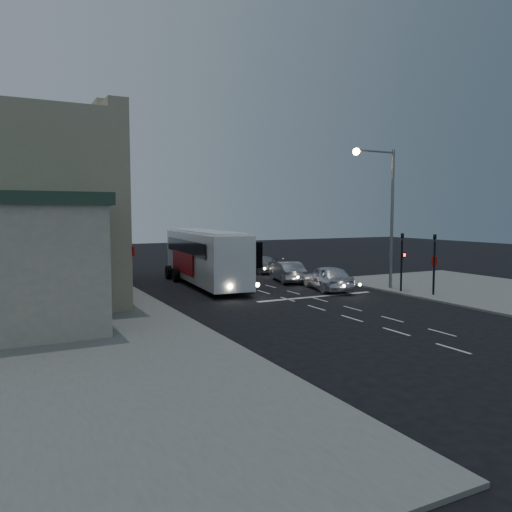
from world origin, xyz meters
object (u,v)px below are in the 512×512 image
tour_bus (205,256)px  regulatory_sign (434,268)px  street_tree (101,220)px  traffic_signal_side (434,257)px  car_sedan_b (256,264)px  car_sedan_a (287,272)px  car_suv (328,278)px  traffic_signal_main (402,255)px  streetlight (384,202)px

tour_bus → regulatory_sign: bearing=-35.5°
street_tree → regulatory_sign: bearing=-41.1°
traffic_signal_side → street_tree: street_tree is taller
car_sedan_b → street_tree: (-12.58, 0.50, 3.78)m
street_tree → car_sedan_a: bearing=-28.7°
car_sedan_a → traffic_signal_side: size_ratio=1.11×
traffic_signal_side → regulatory_sign: bearing=43.9°
tour_bus → street_tree: (-6.01, 5.45, 2.43)m
tour_bus → car_sedan_a: size_ratio=2.78×
tour_bus → car_sedan_b: bearing=42.0°
car_suv → traffic_signal_main: traffic_signal_main is taller
car_sedan_b → traffic_signal_main: bearing=88.6°
tour_bus → traffic_signal_side: size_ratio=3.09×
car_suv → street_tree: 17.07m
car_suv → tour_bus: bearing=-30.3°
tour_bus → regulatory_sign: (11.49, -9.81, -0.47)m
tour_bus → traffic_signal_side: bearing=-40.8°
car_sedan_b → traffic_signal_main: size_ratio=1.20×
tour_bus → streetlight: bearing=-32.7°
car_suv → street_tree: bearing=-30.2°
traffic_signal_main → streetlight: bearing=100.2°
car_suv → regulatory_sign: bearing=154.2°
traffic_signal_side → street_tree: size_ratio=0.66×
car_suv → street_tree: street_tree is taller
car_suv → street_tree: (-12.33, 11.22, 3.67)m
car_sedan_b → streetlight: size_ratio=0.55×
car_sedan_b → street_tree: 13.14m
car_sedan_b → traffic_signal_side: traffic_signal_side is taller
tour_bus → car_suv: tour_bus is taller
traffic_signal_side → regulatory_sign: size_ratio=1.86×
tour_bus → regulatory_sign: size_ratio=5.75×
tour_bus → car_sedan_a: (6.00, -1.11, -1.32)m
car_sedan_a → car_suv: bearing=107.9°
car_sedan_a → street_tree: bearing=-14.6°
traffic_signal_main → traffic_signal_side: bearing=-70.5°
car_sedan_a → car_sedan_b: 6.09m
car_suv → streetlight: (3.22, -1.60, 4.91)m
tour_bus → traffic_signal_side: traffic_signal_side is taller
regulatory_sign → street_tree: size_ratio=0.35×
regulatory_sign → traffic_signal_side: bearing=-136.1°
tour_bus → car_sedan_b: 8.33m
car_sedan_a → regulatory_sign: size_ratio=2.07×
regulatory_sign → car_sedan_a: bearing=122.3°
car_sedan_b → traffic_signal_side: bearing=89.4°
car_sedan_a → traffic_signal_side: traffic_signal_side is taller
tour_bus → traffic_signal_main: (9.79, -8.79, 0.35)m
tour_bus → street_tree: street_tree is taller
car_sedan_a → streetlight: (3.54, -6.26, 4.98)m
car_sedan_b → car_suv: bearing=74.0°
tour_bus → car_suv: (6.31, -5.77, -1.25)m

